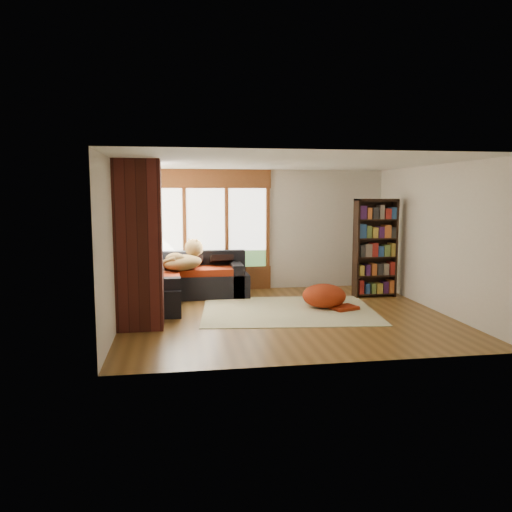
{
  "coord_description": "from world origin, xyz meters",
  "views": [
    {
      "loc": [
        -1.83,
        -8.23,
        2.09
      ],
      "look_at": [
        -0.39,
        0.73,
        0.95
      ],
      "focal_mm": 35.0,
      "sensor_mm": 36.0,
      "label": 1
    }
  ],
  "objects_px": {
    "bookshelf": "(375,248)",
    "dog_tan": "(185,260)",
    "area_rug": "(288,310)",
    "dog_brindle": "(151,267)",
    "brick_chimney": "(139,245)",
    "sectional_sofa": "(171,284)",
    "pouf": "(324,295)"
  },
  "relations": [
    {
      "from": "sectional_sofa",
      "to": "dog_tan",
      "type": "relative_size",
      "value": 2.1
    },
    {
      "from": "dog_brindle",
      "to": "bookshelf",
      "type": "bearing_deg",
      "value": -95.02
    },
    {
      "from": "sectional_sofa",
      "to": "area_rug",
      "type": "height_order",
      "value": "sectional_sofa"
    },
    {
      "from": "area_rug",
      "to": "pouf",
      "type": "bearing_deg",
      "value": 12.45
    },
    {
      "from": "brick_chimney",
      "to": "bookshelf",
      "type": "relative_size",
      "value": 1.31
    },
    {
      "from": "brick_chimney",
      "to": "pouf",
      "type": "xyz_separation_m",
      "value": [
        3.24,
        0.83,
        -1.07
      ]
    },
    {
      "from": "sectional_sofa",
      "to": "dog_brindle",
      "type": "relative_size",
      "value": 2.68
    },
    {
      "from": "brick_chimney",
      "to": "sectional_sofa",
      "type": "xyz_separation_m",
      "value": [
        0.45,
        2.05,
        -1.0
      ]
    },
    {
      "from": "bookshelf",
      "to": "dog_brindle",
      "type": "distance_m",
      "value": 4.46
    },
    {
      "from": "area_rug",
      "to": "bookshelf",
      "type": "xyz_separation_m",
      "value": [
        2.01,
        0.95,
        0.99
      ]
    },
    {
      "from": "area_rug",
      "to": "dog_brindle",
      "type": "height_order",
      "value": "dog_brindle"
    },
    {
      "from": "brick_chimney",
      "to": "dog_brindle",
      "type": "relative_size",
      "value": 3.16
    },
    {
      "from": "bookshelf",
      "to": "pouf",
      "type": "distance_m",
      "value": 1.7
    },
    {
      "from": "dog_brindle",
      "to": "dog_tan",
      "type": "bearing_deg",
      "value": -56.77
    },
    {
      "from": "area_rug",
      "to": "dog_tan",
      "type": "relative_size",
      "value": 2.92
    },
    {
      "from": "bookshelf",
      "to": "dog_tan",
      "type": "xyz_separation_m",
      "value": [
        -3.8,
        0.28,
        -0.19
      ]
    },
    {
      "from": "pouf",
      "to": "dog_brindle",
      "type": "height_order",
      "value": "dog_brindle"
    },
    {
      "from": "area_rug",
      "to": "pouf",
      "type": "xyz_separation_m",
      "value": [
        0.71,
        0.16,
        0.22
      ]
    },
    {
      "from": "brick_chimney",
      "to": "area_rug",
      "type": "bearing_deg",
      "value": 14.9
    },
    {
      "from": "sectional_sofa",
      "to": "pouf",
      "type": "height_order",
      "value": "sectional_sofa"
    },
    {
      "from": "sectional_sofa",
      "to": "bookshelf",
      "type": "distance_m",
      "value": 4.17
    },
    {
      "from": "bookshelf",
      "to": "dog_tan",
      "type": "distance_m",
      "value": 3.82
    },
    {
      "from": "area_rug",
      "to": "pouf",
      "type": "distance_m",
      "value": 0.76
    },
    {
      "from": "sectional_sofa",
      "to": "dog_brindle",
      "type": "xyz_separation_m",
      "value": [
        -0.35,
        -0.72,
        0.44
      ]
    },
    {
      "from": "sectional_sofa",
      "to": "dog_brindle",
      "type": "bearing_deg",
      "value": -116.73
    },
    {
      "from": "brick_chimney",
      "to": "dog_tan",
      "type": "xyz_separation_m",
      "value": [
        0.74,
        1.9,
        -0.5
      ]
    },
    {
      "from": "pouf",
      "to": "dog_brindle",
      "type": "bearing_deg",
      "value": 171.03
    },
    {
      "from": "brick_chimney",
      "to": "dog_brindle",
      "type": "bearing_deg",
      "value": 85.71
    },
    {
      "from": "sectional_sofa",
      "to": "area_rug",
      "type": "relative_size",
      "value": 0.72
    },
    {
      "from": "dog_tan",
      "to": "bookshelf",
      "type": "bearing_deg",
      "value": -48.5
    },
    {
      "from": "bookshelf",
      "to": "dog_tan",
      "type": "relative_size",
      "value": 1.9
    },
    {
      "from": "pouf",
      "to": "dog_brindle",
      "type": "relative_size",
      "value": 0.97
    }
  ]
}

